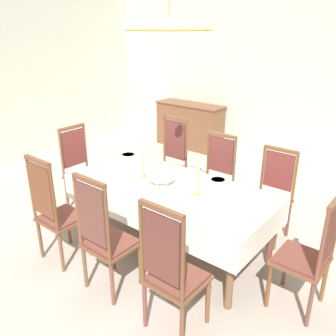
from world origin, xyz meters
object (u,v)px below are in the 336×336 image
(chair_south_c, at_px, (171,270))
(bowl_far_right, at_px, (168,208))
(chair_south_a, at_px, (55,210))
(chair_head_west, at_px, (81,168))
(chair_south_b, at_px, (104,236))
(candlestick_east, at_px, (198,181))
(sideboard, at_px, (189,125))
(chair_north_c, at_px, (272,193))
(chair_head_east, at_px, (310,253))
(bowl_near_right, at_px, (128,156))
(chandelier, at_px, (169,29))
(chair_north_a, at_px, (170,160))
(soup_tureen, at_px, (162,173))
(bowl_far_left, at_px, (218,181))
(dining_table, at_px, (169,192))
(chair_north_b, at_px, (215,176))
(candlestick_west, at_px, (144,165))
(spoon_secondary, at_px, (123,154))
(bowl_near_left, at_px, (169,167))
(spoon_primary, at_px, (163,166))

(chair_south_c, bearing_deg, bowl_far_right, 131.12)
(chair_south_a, distance_m, chair_head_west, 1.22)
(chair_south_b, distance_m, bowl_far_right, 0.63)
(chair_south_b, xyz_separation_m, candlestick_east, (0.36, 0.93, 0.31))
(sideboard, bearing_deg, chair_south_a, 106.74)
(chair_south_c, height_order, chair_north_c, chair_south_c)
(chair_head_east, height_order, candlestick_east, candlestick_east)
(bowl_near_right, bearing_deg, chair_head_east, -8.06)
(chandelier, bearing_deg, chair_north_a, 128.46)
(sideboard, bearing_deg, chair_south_c, 124.21)
(chair_north_c, bearing_deg, chair_head_east, 128.91)
(soup_tureen, relative_size, bowl_near_right, 1.59)
(chair_south_b, height_order, chair_head_east, chair_south_b)
(chair_north_c, relative_size, bowl_far_left, 5.78)
(dining_table, bearing_deg, chair_south_c, -50.20)
(chair_north_b, relative_size, candlestick_east, 2.89)
(dining_table, xyz_separation_m, chair_south_c, (0.78, -0.93, -0.08))
(candlestick_west, distance_m, spoon_secondary, 0.83)
(chair_north_b, height_order, bowl_far_right, chair_north_b)
(bowl_near_right, bearing_deg, chair_south_a, -79.88)
(candlestick_west, distance_m, bowl_near_left, 0.39)
(chair_north_c, bearing_deg, chair_north_b, -0.14)
(bowl_far_left, relative_size, chandelier, 0.23)
(candlestick_east, height_order, bowl_far_right, candlestick_east)
(chair_north_b, xyz_separation_m, sideboard, (-1.96, 2.15, -0.11))
(bowl_far_left, bearing_deg, bowl_near_right, -177.63)
(candlestick_west, distance_m, chandelier, 1.47)
(chair_north_b, xyz_separation_m, bowl_far_left, (0.35, -0.52, 0.21))
(chair_south_c, distance_m, spoon_primary, 1.79)
(bowl_near_left, xyz_separation_m, spoon_secondary, (-0.79, 0.02, -0.02))
(chair_south_c, distance_m, soup_tureen, 1.31)
(chair_south_a, relative_size, soup_tureen, 3.79)
(soup_tureen, relative_size, bowl_far_left, 1.70)
(bowl_near_right, relative_size, bowl_far_left, 1.07)
(bowl_far_right, relative_size, sideboard, 0.12)
(chair_north_b, bearing_deg, chair_south_a, 68.07)
(soup_tureen, xyz_separation_m, bowl_near_right, (-0.87, 0.35, -0.09))
(spoon_secondary, bearing_deg, chair_north_c, 28.34)
(chair_south_b, bearing_deg, candlestick_west, 111.83)
(chair_south_b, distance_m, chair_north_b, 1.86)
(chair_head_east, bearing_deg, chair_south_b, 121.61)
(bowl_far_right, height_order, spoon_primary, bowl_far_right)
(chair_south_c, bearing_deg, chandelier, 129.80)
(chair_north_b, relative_size, bowl_near_right, 5.56)
(chair_south_b, bearing_deg, spoon_secondary, 130.01)
(chair_north_b, xyz_separation_m, soup_tureen, (-0.11, -0.93, 0.31))
(chair_head_east, height_order, chandelier, chandelier)
(bowl_near_right, relative_size, spoon_primary, 1.14)
(spoon_secondary, bearing_deg, soup_tureen, -8.89)
(bowl_near_right, bearing_deg, spoon_primary, 3.70)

